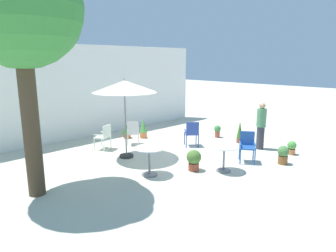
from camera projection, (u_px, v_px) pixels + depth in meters
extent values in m
plane|color=beige|center=(172.00, 155.00, 10.00)|extent=(60.00, 60.00, 0.00)
cube|color=white|center=(98.00, 90.00, 12.62)|extent=(10.56, 0.30, 3.67)
cylinder|color=#463826|center=(31.00, 126.00, 6.74)|extent=(0.37, 0.37, 3.26)
sphere|color=#368236|center=(19.00, 5.00, 6.20)|extent=(2.61, 2.61, 2.61)
sphere|color=#2F782D|center=(46.00, 22.00, 6.88)|extent=(1.56, 1.56, 1.56)
cylinder|color=#2D2D2D|center=(126.00, 156.00, 9.79)|extent=(0.44, 0.44, 0.08)
cylinder|color=slate|center=(125.00, 120.00, 9.54)|extent=(0.04, 0.04, 2.46)
cone|color=beige|center=(124.00, 86.00, 9.31)|extent=(1.99, 1.99, 0.37)
sphere|color=slate|center=(124.00, 79.00, 9.27)|extent=(0.06, 0.06, 0.06)
cylinder|color=white|center=(224.00, 147.00, 8.41)|extent=(0.77, 0.77, 0.02)
cylinder|color=slate|center=(224.00, 159.00, 8.49)|extent=(0.06, 0.06, 0.70)
cylinder|color=slate|center=(223.00, 171.00, 8.56)|extent=(0.43, 0.43, 0.03)
cylinder|color=white|center=(149.00, 148.00, 8.12)|extent=(0.81, 0.81, 0.02)
cylinder|color=slate|center=(149.00, 162.00, 8.20)|extent=(0.06, 0.06, 0.75)
cylinder|color=slate|center=(149.00, 174.00, 8.28)|extent=(0.44, 0.44, 0.03)
cube|color=#24519B|center=(247.00, 147.00, 9.20)|extent=(0.67, 0.66, 0.04)
cube|color=#24519B|center=(247.00, 138.00, 9.37)|extent=(0.29, 0.38, 0.43)
cube|color=#24519B|center=(240.00, 143.00, 9.21)|extent=(0.38, 0.29, 0.03)
cube|color=#24519B|center=(255.00, 144.00, 9.14)|extent=(0.38, 0.29, 0.03)
cylinder|color=#24519B|center=(240.00, 157.00, 9.07)|extent=(0.04, 0.04, 0.45)
cylinder|color=#24519B|center=(255.00, 158.00, 9.00)|extent=(0.04, 0.04, 0.45)
cylinder|color=#24519B|center=(239.00, 153.00, 9.51)|extent=(0.04, 0.04, 0.45)
cylinder|color=#24519B|center=(253.00, 153.00, 9.44)|extent=(0.04, 0.04, 0.45)
cube|color=#293E8F|center=(191.00, 133.00, 10.97)|extent=(0.66, 0.65, 0.04)
cube|color=#293E8F|center=(193.00, 128.00, 10.72)|extent=(0.38, 0.31, 0.44)
cube|color=#293E8F|center=(197.00, 130.00, 10.97)|extent=(0.29, 0.35, 0.03)
cube|color=#293E8F|center=(185.00, 130.00, 10.92)|extent=(0.29, 0.35, 0.03)
cylinder|color=#293E8F|center=(196.00, 138.00, 11.25)|extent=(0.04, 0.04, 0.45)
cylinder|color=#293E8F|center=(184.00, 139.00, 11.20)|extent=(0.04, 0.04, 0.45)
cylinder|color=#293E8F|center=(198.00, 141.00, 10.84)|extent=(0.04, 0.04, 0.45)
cylinder|color=#293E8F|center=(186.00, 142.00, 10.80)|extent=(0.04, 0.04, 0.45)
cube|color=silver|center=(133.00, 133.00, 11.17)|extent=(0.64, 0.65, 0.04)
cube|color=silver|center=(133.00, 128.00, 10.90)|extent=(0.35, 0.29, 0.44)
cube|color=silver|center=(138.00, 129.00, 11.16)|extent=(0.30, 0.37, 0.03)
cube|color=silver|center=(128.00, 130.00, 11.12)|extent=(0.30, 0.37, 0.03)
cylinder|color=silver|center=(138.00, 137.00, 11.46)|extent=(0.04, 0.04, 0.43)
cylinder|color=silver|center=(128.00, 138.00, 11.41)|extent=(0.04, 0.04, 0.43)
cylinder|color=silver|center=(139.00, 140.00, 11.02)|extent=(0.04, 0.04, 0.43)
cylinder|color=silver|center=(128.00, 141.00, 10.98)|extent=(0.04, 0.04, 0.43)
cube|color=white|center=(102.00, 137.00, 10.58)|extent=(0.62, 0.59, 0.04)
cube|color=white|center=(107.00, 131.00, 10.46)|extent=(0.43, 0.23, 0.42)
cube|color=white|center=(106.00, 132.00, 10.76)|extent=(0.20, 0.37, 0.03)
cube|color=white|center=(99.00, 135.00, 10.35)|extent=(0.20, 0.37, 0.03)
cylinder|color=white|center=(101.00, 141.00, 10.90)|extent=(0.04, 0.04, 0.42)
cylinder|color=white|center=(94.00, 144.00, 10.49)|extent=(0.04, 0.04, 0.42)
cylinder|color=white|center=(111.00, 142.00, 10.77)|extent=(0.04, 0.04, 0.42)
cylinder|color=white|center=(104.00, 146.00, 10.36)|extent=(0.04, 0.04, 0.42)
cylinder|color=#C77343|center=(291.00, 152.00, 10.05)|extent=(0.24, 0.24, 0.19)
cylinder|color=#382819|center=(292.00, 149.00, 10.04)|extent=(0.21, 0.21, 0.02)
sphere|color=#4B9540|center=(292.00, 145.00, 10.01)|extent=(0.29, 0.29, 0.29)
sphere|color=#D54061|center=(291.00, 146.00, 10.12)|extent=(0.06, 0.06, 0.06)
sphere|color=#D54061|center=(295.00, 144.00, 9.99)|extent=(0.07, 0.07, 0.07)
sphere|color=#D54061|center=(289.00, 144.00, 10.07)|extent=(0.06, 0.06, 0.06)
cylinder|color=brown|center=(194.00, 167.00, 8.60)|extent=(0.30, 0.30, 0.22)
cylinder|color=#382819|center=(194.00, 163.00, 8.57)|extent=(0.27, 0.27, 0.02)
sphere|color=#476F2E|center=(194.00, 157.00, 8.53)|extent=(0.42, 0.42, 0.42)
cylinder|color=#C96B3E|center=(143.00, 135.00, 12.19)|extent=(0.29, 0.29, 0.23)
cylinder|color=#382819|center=(143.00, 132.00, 12.17)|extent=(0.25, 0.25, 0.02)
cone|color=#48983F|center=(143.00, 126.00, 12.11)|extent=(0.28, 0.28, 0.54)
cylinder|color=brown|center=(283.00, 160.00, 9.12)|extent=(0.28, 0.28, 0.25)
cylinder|color=#382819|center=(283.00, 156.00, 9.10)|extent=(0.25, 0.25, 0.02)
sphere|color=#46783E|center=(283.00, 151.00, 9.07)|extent=(0.33, 0.33, 0.33)
cylinder|color=brown|center=(239.00, 140.00, 11.48)|extent=(0.21, 0.21, 0.20)
cylinder|color=#382819|center=(239.00, 138.00, 11.46)|extent=(0.19, 0.19, 0.02)
cone|color=#376D21|center=(240.00, 130.00, 11.39)|extent=(0.22, 0.22, 0.63)
cylinder|color=#B26136|center=(127.00, 136.00, 12.17)|extent=(0.30, 0.30, 0.19)
cylinder|color=#382819|center=(127.00, 134.00, 12.16)|extent=(0.27, 0.27, 0.02)
cone|color=#275A1A|center=(127.00, 129.00, 12.12)|extent=(0.37, 0.37, 0.35)
cylinder|color=#AF4D38|center=(217.00, 134.00, 12.28)|extent=(0.20, 0.20, 0.25)
cylinder|color=#382819|center=(217.00, 132.00, 12.25)|extent=(0.18, 0.18, 0.02)
sphere|color=#3A7C3C|center=(217.00, 129.00, 12.23)|extent=(0.27, 0.27, 0.27)
cylinder|color=#33333D|center=(260.00, 138.00, 10.62)|extent=(0.26, 0.26, 0.80)
cylinder|color=#4D8559|center=(262.00, 118.00, 10.47)|extent=(0.40, 0.40, 0.63)
sphere|color=tan|center=(262.00, 106.00, 10.38)|extent=(0.22, 0.22, 0.22)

